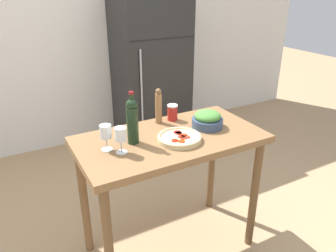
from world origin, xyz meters
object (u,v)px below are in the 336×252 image
(salad_bowl, at_px, (207,120))
(salt_canister, at_px, (172,112))
(wine_bottle, at_px, (132,120))
(pepper_mill, at_px, (159,106))
(wine_glass_near, at_px, (121,136))
(wine_glass_far, at_px, (106,133))
(homemade_pizza, at_px, (180,138))
(refrigerator, at_px, (151,69))

(salad_bowl, xyz_separation_m, salt_canister, (-0.15, 0.22, 0.00))
(wine_bottle, height_order, pepper_mill, wine_bottle)
(wine_glass_near, xyz_separation_m, salad_bowl, (0.64, 0.06, -0.05))
(wine_glass_near, distance_m, wine_glass_far, 0.10)
(wine_glass_near, relative_size, salt_canister, 1.39)
(wine_bottle, xyz_separation_m, homemade_pizza, (0.26, -0.11, -0.13))
(wine_bottle, relative_size, homemade_pizza, 1.19)
(wine_bottle, relative_size, pepper_mill, 1.32)
(refrigerator, height_order, salad_bowl, refrigerator)
(refrigerator, relative_size, wine_glass_near, 11.21)
(wine_glass_near, relative_size, wine_glass_far, 1.00)
(pepper_mill, relative_size, salt_canister, 2.19)
(wine_glass_near, bearing_deg, salt_canister, 29.81)
(refrigerator, relative_size, pepper_mill, 7.10)
(refrigerator, bearing_deg, homemade_pizza, -110.52)
(wine_glass_far, relative_size, salad_bowl, 0.75)
(pepper_mill, height_order, salt_canister, pepper_mill)
(refrigerator, relative_size, homemade_pizza, 6.42)
(salad_bowl, height_order, salt_canister, salad_bowl)
(pepper_mill, bearing_deg, salad_bowl, -41.00)
(pepper_mill, relative_size, salad_bowl, 1.18)
(wine_glass_far, height_order, salad_bowl, wine_glass_far)
(refrigerator, xyz_separation_m, wine_glass_far, (-1.12, -1.72, 0.14))
(pepper_mill, relative_size, homemade_pizza, 0.90)
(wine_glass_near, height_order, wine_glass_far, same)
(wine_glass_near, bearing_deg, homemade_pizza, -3.95)
(wine_bottle, xyz_separation_m, wine_glass_near, (-0.11, -0.09, -0.04))
(salad_bowl, distance_m, homemade_pizza, 0.29)
(salad_bowl, bearing_deg, pepper_mill, 139.00)
(wine_glass_far, bearing_deg, refrigerator, 57.02)
(pepper_mill, bearing_deg, wine_bottle, -144.03)
(homemade_pizza, bearing_deg, refrigerator, 69.48)
(wine_glass_near, relative_size, pepper_mill, 0.63)
(wine_glass_near, xyz_separation_m, pepper_mill, (0.39, 0.29, 0.01))
(salad_bowl, bearing_deg, homemade_pizza, -161.58)
(wine_glass_far, distance_m, salt_canister, 0.60)
(refrigerator, distance_m, homemade_pizza, 1.95)
(refrigerator, xyz_separation_m, wine_bottle, (-0.94, -1.71, 0.18))
(wine_glass_near, bearing_deg, salad_bowl, 5.72)
(refrigerator, distance_m, wine_glass_far, 2.06)
(wine_bottle, distance_m, pepper_mill, 0.34)
(salad_bowl, bearing_deg, wine_bottle, 177.73)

